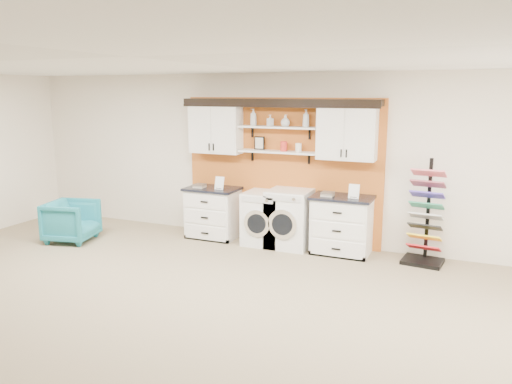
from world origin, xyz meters
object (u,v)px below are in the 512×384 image
at_px(base_cabinet_left, 213,212).
at_px(washer, 265,218).
at_px(base_cabinet_right, 342,225).
at_px(sample_rack, 425,230).
at_px(armchair, 72,221).
at_px(dryer, 290,219).

bearing_deg(base_cabinet_left, washer, -0.20).
height_order(base_cabinet_left, base_cabinet_right, base_cabinet_right).
relative_size(sample_rack, armchair, 2.04).
height_order(base_cabinet_left, washer, base_cabinet_left).
distance_m(base_cabinet_left, sample_rack, 3.49).
distance_m(washer, dryer, 0.44).
distance_m(dryer, armchair, 3.68).
bearing_deg(base_cabinet_left, sample_rack, 0.54).
height_order(base_cabinet_left, armchair, base_cabinet_left).
xyz_separation_m(base_cabinet_left, armchair, (-2.10, -1.15, -0.09)).
bearing_deg(base_cabinet_right, dryer, -179.77).
relative_size(base_cabinet_left, base_cabinet_right, 0.96).
relative_size(dryer, armchair, 1.24).
xyz_separation_m(dryer, armchair, (-3.50, -1.14, -0.13)).
distance_m(base_cabinet_left, dryer, 1.40).
height_order(base_cabinet_right, washer, base_cabinet_right).
height_order(dryer, sample_rack, sample_rack).
height_order(sample_rack, armchair, sample_rack).
height_order(base_cabinet_right, sample_rack, sample_rack).
bearing_deg(armchair, sample_rack, -91.18).
bearing_deg(dryer, sample_rack, 1.00).
xyz_separation_m(base_cabinet_right, washer, (-1.29, -0.00, -0.02)).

